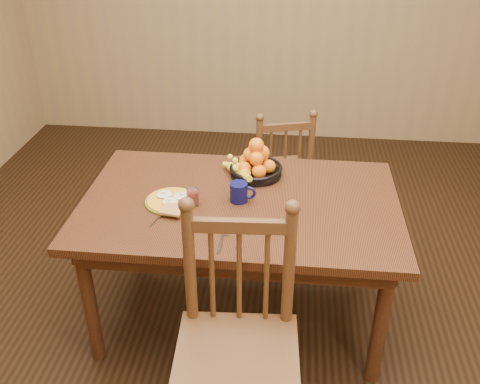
# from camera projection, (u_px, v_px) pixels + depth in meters

# --- Properties ---
(room) EXTENTS (4.52, 5.02, 2.72)m
(room) POSITION_uv_depth(u_px,v_px,m) (240.00, 86.00, 2.40)
(room) COLOR black
(room) RESTS_ON ground
(dining_table) EXTENTS (1.60, 1.00, 0.75)m
(dining_table) POSITION_uv_depth(u_px,v_px,m) (240.00, 215.00, 2.74)
(dining_table) COLOR black
(dining_table) RESTS_ON ground
(chair_far) EXTENTS (0.50, 0.49, 0.91)m
(chair_far) POSITION_uv_depth(u_px,v_px,m) (279.00, 172.00, 3.61)
(chair_far) COLOR #442914
(chair_far) RESTS_ON ground
(chair_near) EXTENTS (0.52, 0.50, 1.09)m
(chair_near) POSITION_uv_depth(u_px,v_px,m) (237.00, 345.00, 2.16)
(chair_near) COLOR #442914
(chair_near) RESTS_ON ground
(breakfast_plate) EXTENTS (0.26, 0.29, 0.04)m
(breakfast_plate) POSITION_uv_depth(u_px,v_px,m) (171.00, 201.00, 2.67)
(breakfast_plate) COLOR #59601E
(breakfast_plate) RESTS_ON dining_table
(fork) EXTENTS (0.03, 0.18, 0.00)m
(fork) POSITION_uv_depth(u_px,v_px,m) (223.00, 240.00, 2.40)
(fork) COLOR silver
(fork) RESTS_ON dining_table
(spoon) EXTENTS (0.05, 0.16, 0.01)m
(spoon) POSITION_uv_depth(u_px,v_px,m) (157.00, 214.00, 2.58)
(spoon) COLOR silver
(spoon) RESTS_ON dining_table
(coffee_mug) EXTENTS (0.13, 0.09, 0.10)m
(coffee_mug) POSITION_uv_depth(u_px,v_px,m) (240.00, 192.00, 2.67)
(coffee_mug) COLOR #0A0C3C
(coffee_mug) RESTS_ON dining_table
(juice_glass) EXTENTS (0.06, 0.06, 0.09)m
(juice_glass) POSITION_uv_depth(u_px,v_px,m) (193.00, 197.00, 2.64)
(juice_glass) COLOR silver
(juice_glass) RESTS_ON dining_table
(fruit_bowl) EXTENTS (0.32, 0.32, 0.22)m
(fruit_bowl) POSITION_uv_depth(u_px,v_px,m) (255.00, 164.00, 2.90)
(fruit_bowl) COLOR black
(fruit_bowl) RESTS_ON dining_table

